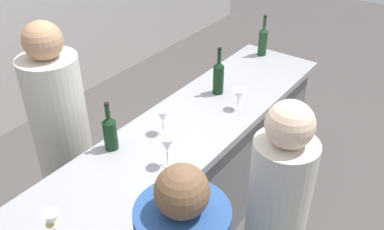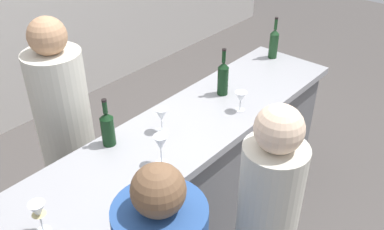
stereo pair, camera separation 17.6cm
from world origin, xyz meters
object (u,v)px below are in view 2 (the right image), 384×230
wine_glass_near_left (241,97)px  wine_glass_near_right (39,212)px  wine_bottle_second_left_dark_green (223,77)px  wine_bottle_leftmost_dark_green (108,128)px  wine_glass_far_left (161,115)px  wine_glass_near_center (161,144)px  person_right_guest (68,139)px  wine_bottle_center_olive_green (274,43)px

wine_glass_near_left → wine_glass_near_right: (-1.37, 0.07, 0.02)m
wine_bottle_second_left_dark_green → wine_glass_near_left: (-0.09, -0.21, -0.03)m
wine_glass_near_left → wine_bottle_leftmost_dark_green: bearing=155.4°
wine_glass_far_left → wine_glass_near_center: bearing=-136.4°
person_right_guest → wine_bottle_center_olive_green: bearing=71.8°
wine_bottle_center_olive_green → wine_glass_near_center: 1.53m
wine_glass_far_left → person_right_guest: person_right_guest is taller
wine_bottle_leftmost_dark_green → wine_glass_near_right: size_ratio=1.75×
wine_bottle_second_left_dark_green → wine_glass_near_center: wine_bottle_second_left_dark_green is taller
wine_bottle_center_olive_green → wine_glass_near_left: (-0.81, -0.26, -0.03)m
wine_glass_near_center → wine_glass_near_left: bearing=-0.9°
wine_bottle_center_olive_green → wine_glass_far_left: (-1.30, -0.04, -0.02)m
wine_bottle_center_olive_green → wine_glass_near_center: (-1.51, -0.25, 0.00)m
wine_bottle_second_left_dark_green → wine_glass_far_left: wine_bottle_second_left_dark_green is taller
wine_bottle_leftmost_dark_green → wine_glass_near_left: size_ratio=2.21×
wine_bottle_leftmost_dark_green → wine_glass_near_right: 0.66m
wine_glass_near_center → person_right_guest: (-0.06, 0.82, -0.33)m
wine_bottle_leftmost_dark_green → wine_glass_near_center: 0.35m
wine_glass_near_left → wine_glass_near_right: bearing=176.9°
wine_bottle_leftmost_dark_green → wine_glass_far_left: (0.29, -0.14, -0.00)m
wine_bottle_second_left_dark_green → wine_bottle_center_olive_green: bearing=4.0°
wine_bottle_leftmost_dark_green → wine_glass_far_left: 0.32m
wine_bottle_leftmost_dark_green → wine_bottle_second_left_dark_green: (0.86, -0.14, 0.01)m
wine_glass_near_right → wine_glass_far_left: size_ratio=1.11×
wine_bottle_leftmost_dark_green → wine_bottle_center_olive_green: wine_bottle_center_olive_green is taller
wine_bottle_center_olive_green → wine_glass_near_left: wine_bottle_center_olive_green is taller
wine_bottle_leftmost_dark_green → person_right_guest: bearing=88.1°
wine_glass_near_center → wine_glass_far_left: (0.22, 0.21, -0.02)m
wine_glass_near_left → wine_glass_near_center: 0.70m
wine_bottle_second_left_dark_green → wine_glass_near_left: 0.23m
wine_glass_near_center → wine_glass_near_right: bearing=174.6°
wine_bottle_leftmost_dark_green → wine_glass_near_center: wine_bottle_leftmost_dark_green is taller
wine_glass_near_left → person_right_guest: size_ratio=0.08×
wine_glass_far_left → wine_bottle_second_left_dark_green: bearing=-0.5°
wine_glass_near_center → wine_glass_near_right: (-0.67, 0.06, -0.01)m
wine_bottle_leftmost_dark_green → wine_glass_near_center: (0.07, -0.34, 0.01)m
wine_bottle_leftmost_dark_green → wine_bottle_center_olive_green: size_ratio=0.89×
wine_bottle_second_left_dark_green → wine_glass_near_center: bearing=-165.8°
wine_bottle_second_left_dark_green → person_right_guest: person_right_guest is taller
wine_bottle_center_olive_green → wine_glass_near_center: bearing=-170.6°
wine_glass_near_center → person_right_guest: 0.88m
wine_glass_near_left → wine_glass_near_right: size_ratio=0.79×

